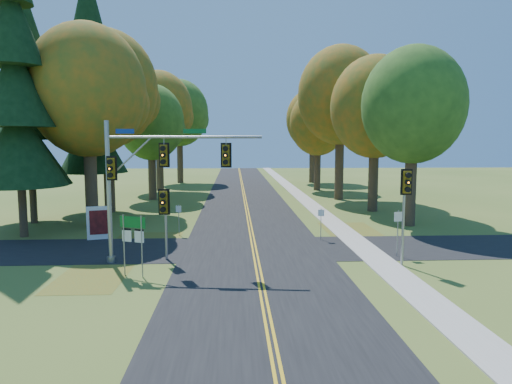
{
  "coord_description": "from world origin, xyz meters",
  "views": [
    {
      "loc": [
        -1.12,
        -23.22,
        6.04
      ],
      "look_at": [
        0.11,
        2.3,
        3.2
      ],
      "focal_mm": 32.0,
      "sensor_mm": 36.0,
      "label": 1
    }
  ],
  "objects_px": {
    "traffic_mast": "(146,172)",
    "route_sign_cluster": "(133,233)",
    "east_signal_pole": "(406,193)",
    "info_kiosk": "(99,223)"
  },
  "relations": [
    {
      "from": "info_kiosk",
      "to": "route_sign_cluster",
      "type": "bearing_deg",
      "value": -81.69
    },
    {
      "from": "traffic_mast",
      "to": "route_sign_cluster",
      "type": "distance_m",
      "value": 3.35
    },
    {
      "from": "traffic_mast",
      "to": "route_sign_cluster",
      "type": "xyz_separation_m",
      "value": [
        -0.26,
        -2.13,
        -2.57
      ]
    },
    {
      "from": "east_signal_pole",
      "to": "route_sign_cluster",
      "type": "distance_m",
      "value": 12.86
    },
    {
      "from": "traffic_mast",
      "to": "info_kiosk",
      "type": "distance_m",
      "value": 7.87
    },
    {
      "from": "route_sign_cluster",
      "to": "traffic_mast",
      "type": "bearing_deg",
      "value": 104.93
    },
    {
      "from": "east_signal_pole",
      "to": "traffic_mast",
      "type": "bearing_deg",
      "value": 176.68
    },
    {
      "from": "route_sign_cluster",
      "to": "info_kiosk",
      "type": "height_order",
      "value": "route_sign_cluster"
    },
    {
      "from": "east_signal_pole",
      "to": "route_sign_cluster",
      "type": "height_order",
      "value": "east_signal_pole"
    },
    {
      "from": "route_sign_cluster",
      "to": "east_signal_pole",
      "type": "bearing_deg",
      "value": 26.08
    }
  ]
}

